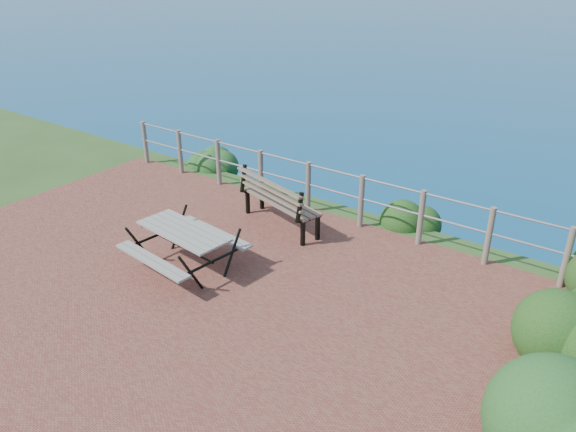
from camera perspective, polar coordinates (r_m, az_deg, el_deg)
name	(u,v)px	position (r m, az deg, el deg)	size (l,w,h in m)	color
ground	(184,288)	(8.69, -10.52, -7.22)	(10.00, 7.00, 0.12)	brown
safety_railing	(308,184)	(10.70, 2.07, 3.25)	(9.40, 0.10, 1.00)	#6B5B4C
picnic_table	(184,245)	(8.97, -10.48, -2.87)	(1.65, 1.37, 0.67)	gray
park_bench	(281,194)	(10.05, -0.73, 2.29)	(1.84, 0.91, 1.00)	brown
shrub_lip_west	(213,166)	(13.32, -7.65, 5.03)	(0.87, 0.87, 0.65)	#1D4F20
shrub_lip_east	(406,222)	(10.72, 11.92, -0.64)	(0.88, 0.88, 0.66)	#133F14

